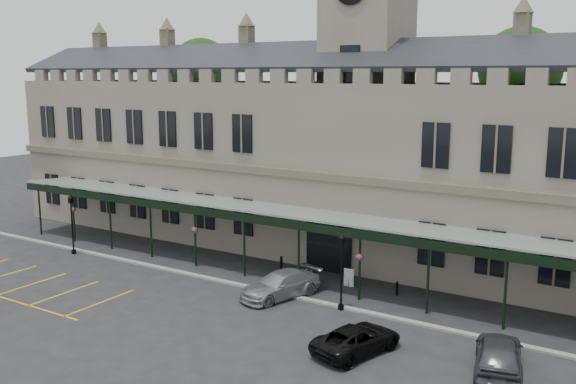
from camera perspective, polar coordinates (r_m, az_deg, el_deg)
The scene contains 16 objects.
ground at distance 33.29m, azimuth -5.65°, elevation -11.83°, with size 140.00×140.00×0.00m, color #232325.
station_building at distance 44.82m, azimuth 6.79°, elevation 2.54°, with size 60.00×10.36×17.30m.
clock_tower at distance 44.48m, azimuth 7.03°, elevation 11.06°, with size 5.60×5.60×24.80m.
canopy at distance 38.34m, azimuth 1.17°, elevation -4.95°, with size 50.00×4.10×4.30m.
kerb at distance 37.45m, azimuth -0.41°, elevation -9.09°, with size 60.00×0.40×0.12m, color gray.
parking_markings at distance 42.05m, azimuth -22.35°, elevation -7.78°, with size 16.00×6.00×0.01m, color gold, non-canonical shape.
tree_behind_left at distance 64.08m, azimuth -7.71°, elevation 10.59°, with size 6.00×6.00×16.00m.
tree_behind_mid at distance 50.42m, azimuth 19.92°, elevation 10.11°, with size 6.00×6.00×16.00m.
lamp_post_left at distance 47.63m, azimuth -18.67°, elevation -2.24°, with size 0.41×0.41×4.33m.
lamp_post_mid at distance 34.66m, azimuth 4.78°, elevation -6.42°, with size 0.41×0.41×4.31m.
sign_board at distance 39.00m, azimuth 5.42°, elevation -7.60°, with size 0.64×0.07×1.09m.
bollard_left at distance 41.78m, azimuth -0.60°, elevation -6.39°, with size 0.17×0.17×0.96m, color black.
bollard_right at distance 37.88m, azimuth 9.66°, elevation -8.45°, with size 0.15×0.15×0.82m, color black.
car_taxi at distance 36.98m, azimuth -0.69°, elevation -8.25°, with size 2.05×5.04×1.46m, color #919398.
car_van at distance 30.26m, azimuth 6.15°, elevation -12.89°, with size 2.12×4.60×1.28m, color black.
car_right_a at distance 29.60m, azimuth 18.22°, elevation -13.54°, with size 1.95×4.85×1.65m, color #393C41.
Camera 1 is at (19.07, -24.18, 12.62)m, focal length 40.00 mm.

